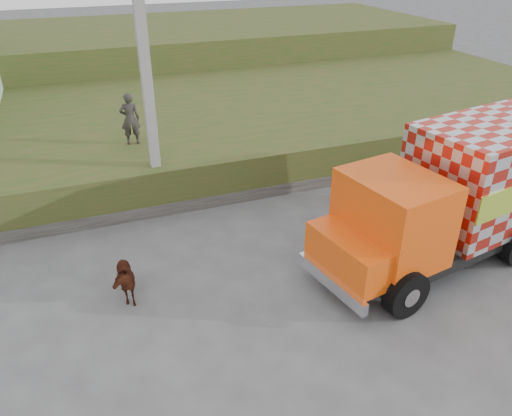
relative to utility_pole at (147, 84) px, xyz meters
name	(u,v)px	position (x,y,z in m)	size (l,w,h in m)	color
ground	(234,280)	(1.00, -4.60, -4.08)	(120.00, 120.00, 0.00)	#474749
embankment	(157,129)	(1.00, 5.40, -3.33)	(40.00, 12.00, 1.50)	#2B4717
embankment_far	(117,54)	(1.00, 17.40, -2.58)	(40.00, 12.00, 3.00)	#2B4717
retaining_strip	(130,213)	(-1.00, -0.40, -3.88)	(16.00, 0.50, 0.40)	#595651
utility_pole	(147,84)	(0.00, 0.00, 0.00)	(1.20, 0.30, 8.00)	gray
cargo_truck	(468,191)	(7.33, -5.48, -2.22)	(8.41, 3.97, 3.61)	black
cow	(121,279)	(-1.74, -4.30, -3.51)	(0.61, 1.34, 1.13)	#35170D
pedestrian	(130,119)	(-0.37, 2.14, -1.68)	(0.65, 0.43, 1.78)	#312E2C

